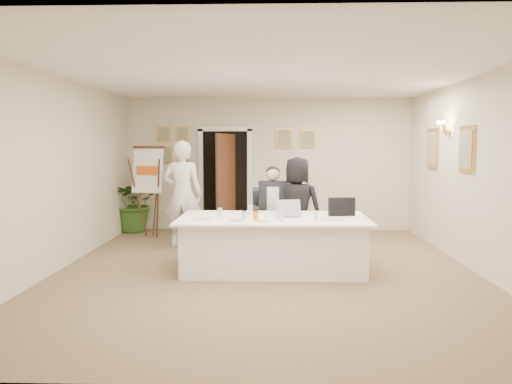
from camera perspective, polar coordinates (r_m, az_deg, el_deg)
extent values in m
plane|color=brown|center=(7.33, 1.09, -8.92)|extent=(7.00, 7.00, 0.00)
cube|color=white|center=(7.17, 1.13, 13.31)|extent=(6.00, 7.00, 0.02)
cube|color=beige|center=(10.61, 1.34, 3.18)|extent=(6.00, 0.10, 2.80)
cube|color=beige|center=(3.62, 0.45, -1.17)|extent=(6.00, 0.10, 2.80)
cube|color=beige|center=(7.75, -21.67, 1.97)|extent=(0.10, 7.00, 2.80)
cube|color=beige|center=(7.69, 24.10, 1.85)|extent=(0.10, 7.00, 2.80)
cube|color=black|center=(10.64, -3.52, 1.29)|extent=(0.92, 0.06, 2.10)
cube|color=white|center=(10.67, -6.31, 1.28)|extent=(0.10, 0.06, 2.20)
cube|color=white|center=(10.58, -0.73, 1.27)|extent=(0.10, 0.06, 2.20)
cube|color=#351A11|center=(10.22, -3.45, 1.01)|extent=(0.33, 0.81, 2.02)
cube|color=white|center=(7.26, 1.95, -6.02)|extent=(2.53, 1.26, 0.75)
cube|color=white|center=(7.20, 1.96, -3.02)|extent=(2.71, 1.44, 0.03)
cube|color=white|center=(9.78, -12.16, 2.42)|extent=(0.63, 0.31, 0.86)
imported|color=silver|center=(8.88, -8.40, -0.26)|extent=(0.71, 0.48, 1.89)
imported|color=black|center=(8.07, 4.73, -1.73)|extent=(0.91, 0.72, 1.63)
imported|color=#2B541C|center=(10.76, -13.77, -1.10)|extent=(1.48, 1.45, 1.25)
cube|color=black|center=(7.43, 9.76, -1.66)|extent=(0.39, 0.16, 0.27)
cube|color=white|center=(6.99, 8.76, -3.08)|extent=(0.32, 0.24, 0.03)
cylinder|color=white|center=(6.95, -6.10, -3.16)|extent=(0.26, 0.26, 0.01)
cylinder|color=white|center=(6.82, -2.16, -3.29)|extent=(0.26, 0.26, 0.01)
cylinder|color=white|center=(6.75, 0.60, -3.39)|extent=(0.26, 0.26, 0.01)
cylinder|color=silver|center=(7.16, -4.14, -2.39)|extent=(0.08, 0.08, 0.14)
cylinder|color=silver|center=(6.78, 2.95, -2.82)|extent=(0.08, 0.08, 0.14)
cylinder|color=silver|center=(6.88, 6.84, -2.72)|extent=(0.07, 0.07, 0.14)
cylinder|color=silver|center=(7.42, -0.64, -2.09)|extent=(0.07, 0.07, 0.14)
cylinder|color=orange|center=(6.82, -0.05, -2.80)|extent=(0.08, 0.08, 0.13)
cylinder|color=silver|center=(7.04, -1.35, -2.63)|extent=(0.09, 0.09, 0.11)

